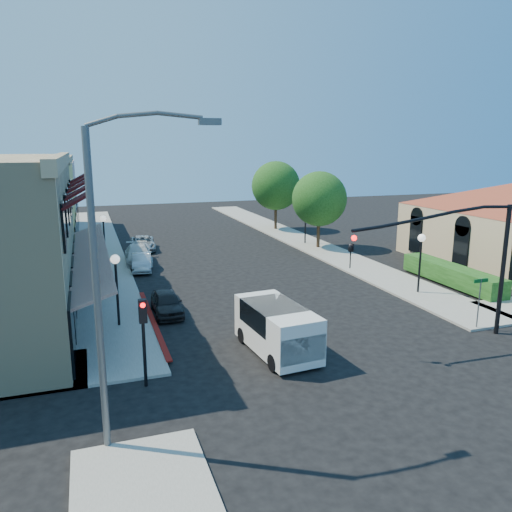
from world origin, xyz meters
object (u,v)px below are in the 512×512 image
object	(u,v)px
lamppost_left_far	(104,227)
street_name_sign	(480,295)
white_van	(277,326)
parked_car_d	(143,243)
parked_car_a	(167,303)
cobra_streetlight	(109,270)
lamppost_right_far	(306,213)
signal_mast_arm	(466,250)
parked_car_c	(138,254)
lamppost_right_near	(421,248)
secondary_signal	(143,326)
parked_car_b	(142,262)
street_tree_a	(319,199)
street_tree_b	(276,186)
lamppost_left_near	(116,272)

from	to	relation	value
lamppost_left_far	street_name_sign	bearing A→B (deg)	-51.06
lamppost_left_far	white_van	world-z (taller)	lamppost_left_far
white_van	parked_car_d	world-z (taller)	white_van
parked_car_a	cobra_streetlight	bearing A→B (deg)	-104.64
lamppost_right_far	street_name_sign	bearing A→B (deg)	-92.63
signal_mast_arm	parked_car_c	bearing A→B (deg)	121.30
cobra_streetlight	lamppost_right_near	size ratio (longest dim) A/B	2.61
secondary_signal	parked_car_a	distance (m)	8.21
lamppost_left_far	secondary_signal	bearing A→B (deg)	-88.61
lamppost_right_far	parked_car_b	world-z (taller)	lamppost_right_far
lamppost_right_near	lamppost_right_far	size ratio (longest dim) A/B	1.00
cobra_streetlight	white_van	distance (m)	9.18
parked_car_b	parked_car_d	distance (m)	7.05
street_name_sign	parked_car_d	world-z (taller)	street_name_sign
signal_mast_arm	street_name_sign	bearing A→B (deg)	23.20
signal_mast_arm	street_tree_a	bearing A→B (deg)	81.83
lamppost_right_near	parked_car_c	world-z (taller)	lamppost_right_near
secondary_signal	parked_car_a	bearing A→B (deg)	75.73
parked_car_c	parked_car_d	bearing A→B (deg)	82.67
street_tree_b	cobra_streetlight	xyz separation A→B (m)	(-17.95, -34.00, 0.72)
street_tree_a	white_van	distance (m)	22.51
street_tree_a	lamppost_left_far	size ratio (longest dim) A/B	1.82
lamppost_left_near	signal_mast_arm	bearing A→B (deg)	-24.37
street_tree_a	lamppost_right_far	xyz separation A→B (m)	(-0.30, 2.00, -1.46)
lamppost_right_near	white_van	bearing A→B (deg)	-154.22
signal_mast_arm	lamppost_left_far	bearing A→B (deg)	125.00
street_name_sign	parked_car_c	distance (m)	23.55
secondary_signal	street_name_sign	distance (m)	15.53
lamppost_left_far	lamppost_right_near	size ratio (longest dim) A/B	1.00
secondary_signal	parked_car_d	size ratio (longest dim) A/B	0.79
street_name_sign	lamppost_right_far	size ratio (longest dim) A/B	0.70
lamppost_right_far	parked_car_c	bearing A→B (deg)	-169.68
signal_mast_arm	street_name_sign	distance (m)	2.98
lamppost_left_far	white_van	size ratio (longest dim) A/B	0.75
lamppost_right_near	parked_car_a	size ratio (longest dim) A/B	1.01
cobra_streetlight	street_name_sign	world-z (taller)	cobra_streetlight
signal_mast_arm	parked_car_d	distance (m)	27.17
secondary_signal	street_tree_b	bearing A→B (deg)	61.23
lamppost_right_near	white_van	distance (m)	12.23
secondary_signal	parked_car_d	xyz separation A→B (m)	(2.65, 24.59, -1.73)
parked_car_d	parked_car_b	bearing A→B (deg)	-93.02
street_name_sign	lamppost_left_far	size ratio (longest dim) A/B	0.70
parked_car_c	lamppost_right_far	bearing A→B (deg)	13.25
lamppost_left_far	parked_car_a	size ratio (longest dim) A/B	1.01
secondary_signal	white_van	distance (m)	5.84
secondary_signal	lamppost_right_far	distance (m)	27.98
street_name_sign	lamppost_right_near	world-z (taller)	lamppost_right_near
parked_car_d	lamppost_left_near	bearing A→B (deg)	-96.04
parked_car_d	parked_car_a	bearing A→B (deg)	-88.40
street_name_sign	parked_car_a	distance (m)	15.26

